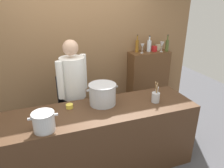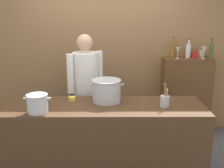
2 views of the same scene
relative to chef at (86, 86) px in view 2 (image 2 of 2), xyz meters
name	(u,v)px [view 2 (image 2 of 2)]	position (x,y,z in m)	size (l,w,h in m)	color
brick_back_panel	(105,40)	(0.26, 0.79, 0.54)	(4.40, 0.10, 3.00)	olive
prep_counter	(104,141)	(0.26, -0.61, -0.51)	(2.35, 0.70, 0.90)	#472D1C
bar_cabinet	(185,96)	(1.54, 0.58, -0.35)	(0.76, 0.32, 1.24)	brown
chef	(86,86)	(0.00, 0.00, 0.00)	(0.46, 0.41, 1.66)	black
stockpot_large	(107,91)	(0.29, -0.47, 0.07)	(0.41, 0.35, 0.27)	#B7BABF
stockpot_small	(37,104)	(-0.44, -0.82, 0.04)	(0.29, 0.23, 0.20)	#B7BABF
utensil_crock	(165,101)	(0.95, -0.66, 0.01)	(0.10, 0.10, 0.28)	#B7BABF
butter_jar	(72,99)	(-0.13, -0.44, -0.04)	(0.09, 0.09, 0.05)	yellow
wine_bottle_clear	(188,51)	(1.54, 0.62, 0.38)	(0.08, 0.08, 0.29)	silver
wine_bottle_olive	(211,51)	(1.86, 0.51, 0.39)	(0.06, 0.06, 0.31)	#475123
wine_bottle_amber	(173,50)	(1.31, 0.65, 0.39)	(0.06, 0.06, 0.32)	#8C5919
wine_glass_tall	(178,50)	(1.36, 0.55, 0.40)	(0.07, 0.07, 0.17)	silver
wine_glass_wide	(204,50)	(1.75, 0.51, 0.41)	(0.08, 0.08, 0.19)	silver
spice_tin_red	(195,55)	(1.63, 0.58, 0.33)	(0.07, 0.07, 0.10)	red
spice_tin_cream	(201,54)	(1.76, 0.65, 0.33)	(0.08, 0.08, 0.11)	beige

